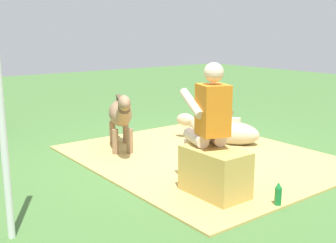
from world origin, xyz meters
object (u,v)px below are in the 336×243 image
Objects in this scene: pony_standing at (121,114)px; pony_lying at (224,132)px; hay_bale at (215,173)px; soda_bottle at (278,195)px; tent_pole_left at (0,99)px; person_seated at (208,121)px.

pony_lying is at bearing -112.22° from pony_standing.
pony_standing reaches higher than hay_bale.
tent_pole_left is at bearing 67.20° from soda_bottle.
pony_lying is at bearing -50.23° from person_seated.
hay_bale is 0.56× the size of pony_standing.
hay_bale is 0.50× the size of person_seated.
person_seated is 1.02m from soda_bottle.
pony_standing is 1.62m from pony_lying.
hay_bale is 0.53× the size of pony_lying.
soda_bottle is 2.68m from tent_pole_left.
pony_standing reaches higher than soda_bottle.
soda_bottle is (-2.00, 1.25, -0.06)m from pony_lying.
hay_bale is at bearing -100.72° from tent_pole_left.
soda_bottle is at bearing -175.37° from pony_standing.
person_seated is at bearing -13.19° from hay_bale.
pony_standing is (1.86, -0.05, -0.24)m from person_seated.
tent_pole_left is (-1.65, 2.06, 0.63)m from pony_standing.
soda_bottle is at bearing -152.68° from hay_bale.
hay_bale is 2.04m from pony_standing.
person_seated is 5.36× the size of soda_bottle.
person_seated is 2.06m from pony_lying.
tent_pole_left is (-1.05, 3.53, 0.98)m from pony_lying.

